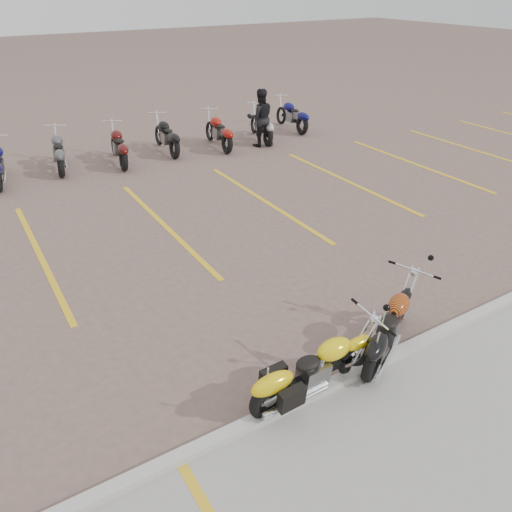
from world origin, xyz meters
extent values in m
plane|color=#745A53|center=(0.00, 0.00, 0.00)|extent=(100.00, 100.00, 0.00)
cube|color=#ADAAA3|center=(0.00, -2.00, 0.06)|extent=(60.00, 0.18, 0.12)
torus|color=black|center=(0.41, -1.91, 0.29)|extent=(0.60, 0.12, 0.60)
torus|color=black|center=(-1.02, -1.95, 0.29)|extent=(0.64, 0.17, 0.63)
cube|color=black|center=(-0.30, -1.93, 0.35)|extent=(1.20, 0.14, 0.09)
cube|color=slate|center=(-0.35, -1.93, 0.40)|extent=(0.39, 0.29, 0.31)
ellipsoid|color=yellow|center=(-0.05, -1.92, 0.68)|extent=(0.54, 0.31, 0.28)
ellipsoid|color=black|center=(-0.47, -1.94, 0.64)|extent=(0.36, 0.25, 0.11)
torus|color=black|center=(1.79, -1.44, 0.29)|extent=(0.57, 0.37, 0.59)
torus|color=black|center=(0.55, -2.11, 0.29)|extent=(0.63, 0.44, 0.63)
cube|color=black|center=(1.17, -1.78, 0.35)|extent=(1.09, 0.66, 0.09)
cube|color=slate|center=(1.13, -1.80, 0.40)|extent=(0.47, 0.42, 0.31)
ellipsoid|color=black|center=(1.40, -1.66, 0.67)|extent=(0.60, 0.51, 0.27)
ellipsoid|color=black|center=(1.03, -1.86, 0.64)|extent=(0.43, 0.38, 0.11)
imported|color=black|center=(5.11, 8.09, 0.92)|extent=(1.07, 0.94, 1.84)
camera|label=1|loc=(-3.58, -5.80, 4.96)|focal=35.00mm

